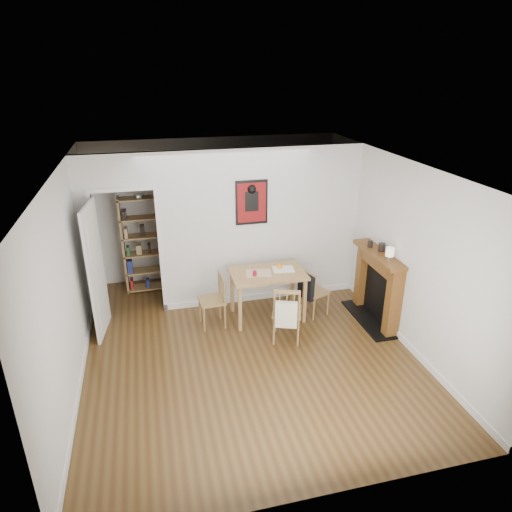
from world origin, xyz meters
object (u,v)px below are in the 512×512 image
object	(u,v)px
ceramic_jar_a	(382,247)
chair_left	(212,301)
mantel_lamp	(390,253)
chair_front	(287,312)
bookshelf	(144,245)
red_glass	(255,274)
orange_fruit	(279,266)
fireplace	(378,284)
notebook	(283,269)
chair_right	(314,292)
dining_table	(268,278)
ceramic_jar_b	(370,244)

from	to	relation	value
ceramic_jar_a	chair_left	bearing A→B (deg)	171.07
mantel_lamp	ceramic_jar_a	distance (m)	0.36
ceramic_jar_a	mantel_lamp	bearing A→B (deg)	-100.51
chair_front	bookshelf	bearing A→B (deg)	131.73
chair_left	red_glass	size ratio (longest dim) A/B	10.45
orange_fruit	mantel_lamp	bearing A→B (deg)	-32.56
fireplace	red_glass	xyz separation A→B (m)	(-1.87, 0.41, 0.21)
chair_front	bookshelf	distance (m)	2.95
bookshelf	orange_fruit	bearing A→B (deg)	-34.02
chair_front	notebook	xyz separation A→B (m)	(0.17, 0.75, 0.34)
red_glass	orange_fruit	distance (m)	0.47
chair_right	red_glass	xyz separation A→B (m)	(-0.98, 0.02, 0.42)
chair_front	red_glass	bearing A→B (deg)	117.36
chair_right	fireplace	size ratio (longest dim) A/B	0.63
bookshelf	notebook	xyz separation A→B (m)	(2.11, -1.43, -0.06)
fireplace	ceramic_jar_a	size ratio (longest dim) A/B	10.26
notebook	ceramic_jar_a	xyz separation A→B (m)	(1.39, -0.48, 0.43)
fireplace	ceramic_jar_a	bearing A→B (deg)	73.13
chair_front	ceramic_jar_a	bearing A→B (deg)	9.56
dining_table	notebook	size ratio (longest dim) A/B	3.53
chair_front	ceramic_jar_b	size ratio (longest dim) A/B	8.97
orange_fruit	mantel_lamp	xyz separation A→B (m)	(1.38, -0.88, 0.45)
mantel_lamp	fireplace	bearing A→B (deg)	80.48
red_glass	ceramic_jar_a	xyz separation A→B (m)	(1.89, -0.37, 0.40)
chair_front	orange_fruit	world-z (taller)	chair_front
dining_table	bookshelf	xyz separation A→B (m)	(-1.85, 1.47, 0.16)
bookshelf	orange_fruit	size ratio (longest dim) A/B	20.07
fireplace	ceramic_jar_a	distance (m)	0.61
chair_left	orange_fruit	xyz separation A→B (m)	(1.11, 0.13, 0.41)
red_glass	ceramic_jar_a	size ratio (longest dim) A/B	0.66
notebook	ceramic_jar_b	distance (m)	1.40
bookshelf	red_glass	size ratio (longest dim) A/B	21.56
chair_front	ceramic_jar_a	distance (m)	1.76
mantel_lamp	chair_right	bearing A→B (deg)	140.40
orange_fruit	ceramic_jar_b	xyz separation A→B (m)	(1.36, -0.33, 0.38)
orange_fruit	notebook	size ratio (longest dim) A/B	0.26
fireplace	bookshelf	bearing A→B (deg)	150.64
dining_table	notebook	world-z (taller)	notebook
chair_right	ceramic_jar_b	xyz separation A→B (m)	(0.82, -0.15, 0.80)
chair_left	fireplace	size ratio (longest dim) A/B	0.67
notebook	dining_table	bearing A→B (deg)	-171.37
dining_table	fireplace	size ratio (longest dim) A/B	0.92
ceramic_jar_b	chair_left	bearing A→B (deg)	175.28
dining_table	chair_front	bearing A→B (deg)	-82.05
notebook	chair_front	bearing A→B (deg)	-102.54
bookshelf	chair_left	bearing A→B (deg)	-57.97
chair_left	chair_front	xyz separation A→B (m)	(1.00, -0.66, 0.04)
chair_left	ceramic_jar_a	distance (m)	2.71
chair_right	red_glass	distance (m)	1.07
dining_table	ceramic_jar_b	world-z (taller)	ceramic_jar_b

